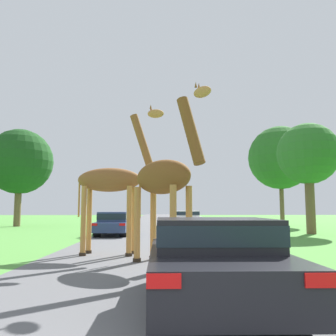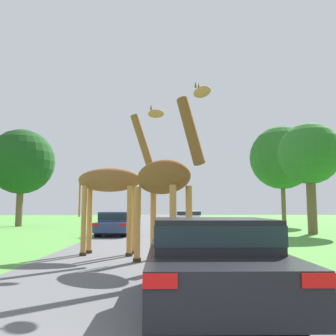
{
  "view_description": "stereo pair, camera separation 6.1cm",
  "coord_description": "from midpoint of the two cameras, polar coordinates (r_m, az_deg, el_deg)",
  "views": [
    {
      "loc": [
        0.11,
        -1.55,
        1.53
      ],
      "look_at": [
        0.34,
        8.58,
        2.68
      ],
      "focal_mm": 38.0,
      "sensor_mm": 36.0,
      "label": 1
    },
    {
      "loc": [
        0.17,
        -1.56,
        1.53
      ],
      "look_at": [
        0.34,
        8.58,
        2.68
      ],
      "focal_mm": 38.0,
      "sensor_mm": 36.0,
      "label": 2
    }
  ],
  "objects": [
    {
      "name": "car_queue_right",
      "position": [
        20.7,
        -8.85,
        -8.69
      ],
      "size": [
        1.76,
        3.98,
        1.32
      ],
      "color": "navy",
      "rests_on": "ground"
    },
    {
      "name": "giraffe_near_road",
      "position": [
        10.08,
        -0.54,
        -1.72
      ],
      "size": [
        2.31,
        2.32,
        4.9
      ],
      "rotation": [
        0.0,
        0.0,
        -2.36
      ],
      "color": "#B77F3D",
      "rests_on": "ground"
    },
    {
      "name": "tree_centre_back",
      "position": [
        33.26,
        -22.74,
        0.93
      ],
      "size": [
        5.6,
        5.6,
        8.35
      ],
      "color": "brown",
      "rests_on": "ground"
    },
    {
      "name": "car_lead_maroon",
      "position": [
        5.88,
        7.05,
        -14.31
      ],
      "size": [
        2.0,
        4.05,
        1.37
      ],
      "color": "black",
      "rests_on": "ground"
    },
    {
      "name": "tree_far_right",
      "position": [
        23.4,
        21.47,
        2.01
      ],
      "size": [
        3.75,
        3.75,
        6.74
      ],
      "color": "brown",
      "rests_on": "ground"
    },
    {
      "name": "giraffe_companion",
      "position": [
        12.15,
        -8.97,
        -2.3
      ],
      "size": [
        2.97,
        1.0,
        5.06
      ],
      "rotation": [
        0.0,
        0.0,
        -1.67
      ],
      "color": "#B77F3D",
      "rests_on": "ground"
    },
    {
      "name": "tree_right_cluster",
      "position": [
        33.32,
        17.52,
        1.57
      ],
      "size": [
        5.64,
        5.64,
        8.86
      ],
      "color": "brown",
      "rests_on": "ground"
    },
    {
      "name": "road",
      "position": [
        31.59,
        -1.57,
        -9.24
      ],
      "size": [
        7.12,
        120.0,
        0.0
      ],
      "color": "#5B5B5E",
      "rests_on": "ground"
    },
    {
      "name": "car_queue_left",
      "position": [
        27.98,
        2.98,
        -8.11
      ],
      "size": [
        1.97,
        4.47,
        1.34
      ],
      "color": "silver",
      "rests_on": "ground"
    }
  ]
}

